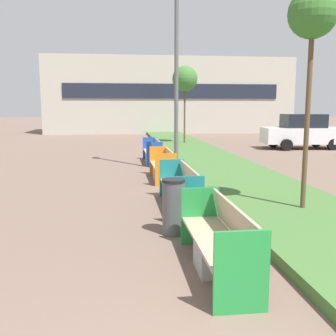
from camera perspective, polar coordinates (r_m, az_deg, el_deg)
The scene contains 11 objects.
planter_grass_strip at distance 13.90m, azimuth 8.02°, elevation -0.11°, with size 2.80×120.00×0.18m.
building_backdrop at distance 35.79m, azimuth 0.08°, elevation 10.41°, with size 21.22×5.65×6.41m.
bench_green_frame at distance 5.49m, azimuth 7.41°, elevation -11.04°, with size 0.65×2.29×0.94m.
bench_teal_frame at distance 8.71m, azimuth 1.86°, elevation -3.45°, with size 0.65×2.45×0.94m.
bench_orange_frame at distance 12.14m, azimuth -0.69°, elevation 0.00°, with size 0.65×2.04×0.94m.
bench_blue_frame at distance 15.89m, azimuth -2.17°, elevation 2.12°, with size 0.65×2.28×0.94m.
litter_bin at distance 6.94m, azimuth 0.79°, elevation -5.63°, with size 0.41×0.41×0.99m.
street_lamp_post at distance 13.80m, azimuth 1.25°, elevation 19.83°, with size 0.24×0.44×8.94m.
sapling_tree_near at distance 8.53m, azimuth 20.26°, elevation 19.74°, with size 0.96×0.96×4.49m.
sapling_tree_far at distance 22.94m, azimuth 2.46°, elevation 12.76°, with size 1.44×1.44×4.54m.
parked_car_distant at distance 22.40m, azimuth 18.95°, elevation 5.00°, with size 4.34×2.14×1.86m.
Camera 1 is at (-0.37, -1.26, 2.23)m, focal length 42.00 mm.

